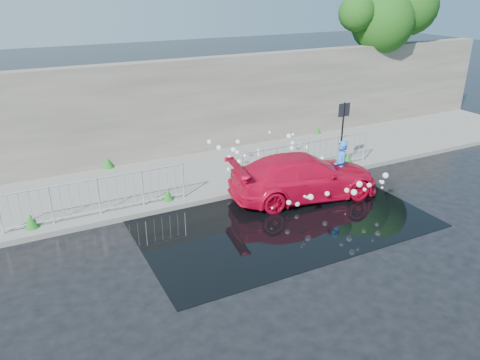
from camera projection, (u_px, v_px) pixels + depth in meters
The scene contains 13 objects.
ground at pixel (284, 239), 12.19m from camera, with size 90.00×90.00×0.00m, color black.
pavement at pixel (208, 173), 16.26m from camera, with size 30.00×4.00×0.15m, color slate.
curb at pixel (233, 194), 14.62m from camera, with size 30.00×0.25×0.16m, color slate.
retaining_wall at pixel (183, 107), 17.35m from camera, with size 30.00×0.60×3.50m, color #575349.
puddle at pixel (280, 219), 13.22m from camera, with size 8.00×5.00×0.01m, color black.
sign_post at pixel (343, 125), 15.82m from camera, with size 0.45×0.06×2.50m.
tree at pixel (391, 16), 20.56m from camera, with size 5.03×2.76×6.46m.
railing_left at pixel (99, 195), 12.97m from camera, with size 5.05×0.05×1.10m.
railing_right at pixel (308, 156), 15.91m from camera, with size 5.05×0.05×1.10m.
weeds at pixel (206, 174), 15.51m from camera, with size 12.17×3.93×0.39m.
water_spray at pixel (287, 167), 15.04m from camera, with size 3.68×5.61×1.11m.
red_car at pixel (304, 176), 14.38m from camera, with size 1.90×4.67×1.35m, color red.
person at pixel (340, 167), 14.66m from camera, with size 0.62×0.41×1.69m, color blue.
Camera 1 is at (-5.87, -8.93, 6.17)m, focal length 35.00 mm.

